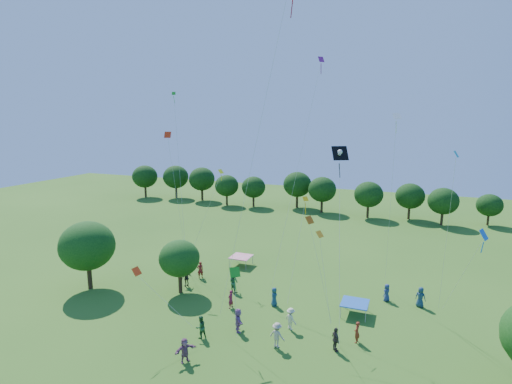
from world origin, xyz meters
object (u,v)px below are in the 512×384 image
(pirate_kite, at_px, (340,156))
(red_high_kite, at_px, (278,41))
(near_tree_north, at_px, (179,258))
(tent_blue, at_px, (355,303))
(tent_red_stripe, at_px, (241,257))
(near_tree_west, at_px, (87,246))

(pirate_kite, xyz_separation_m, red_high_kite, (-3.65, -4.45, 7.99))
(red_high_kite, bearing_deg, near_tree_north, 160.14)
(near_tree_north, bearing_deg, tent_blue, 5.61)
(red_high_kite, bearing_deg, tent_red_stripe, 123.63)
(near_tree_north, relative_size, tent_blue, 2.33)
(tent_red_stripe, relative_size, red_high_kite, 0.09)
(near_tree_west, distance_m, tent_red_stripe, 16.05)
(near_tree_west, distance_m, pirate_kite, 25.12)
(near_tree_west, bearing_deg, tent_blue, 9.19)
(tent_red_stripe, height_order, pirate_kite, pirate_kite)
(near_tree_north, distance_m, pirate_kite, 17.68)
(near_tree_west, bearing_deg, near_tree_north, 15.59)
(tent_red_stripe, bearing_deg, near_tree_north, -106.97)
(tent_red_stripe, height_order, tent_blue, same)
(near_tree_west, height_order, near_tree_north, near_tree_west)
(pirate_kite, bearing_deg, tent_blue, 34.42)
(near_tree_north, relative_size, tent_red_stripe, 2.33)
(near_tree_west, height_order, tent_red_stripe, near_tree_west)
(tent_blue, bearing_deg, near_tree_north, -174.39)
(tent_red_stripe, height_order, red_high_kite, red_high_kite)
(near_tree_west, bearing_deg, red_high_kite, -4.39)
(tent_blue, bearing_deg, red_high_kite, -133.30)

